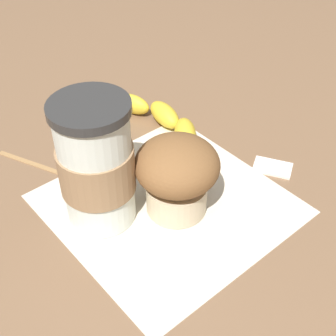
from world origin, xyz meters
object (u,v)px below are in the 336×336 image
at_px(coffee_cup, 96,165).
at_px(banana, 168,126).
at_px(muffin, 178,172).
at_px(sugar_packet, 273,166).

height_order(coffee_cup, banana, coffee_cup).
bearing_deg(coffee_cup, banana, 6.34).
height_order(muffin, sugar_packet, muffin).
bearing_deg(muffin, sugar_packet, -27.84).
xyz_separation_m(coffee_cup, muffin, (0.06, -0.07, -0.02)).
bearing_deg(coffee_cup, muffin, -49.47).
xyz_separation_m(muffin, sugar_packet, (0.13, -0.07, -0.05)).
distance_m(banana, sugar_packet, 0.16).
bearing_deg(muffin, coffee_cup, 130.53).
relative_size(coffee_cup, banana, 0.84).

